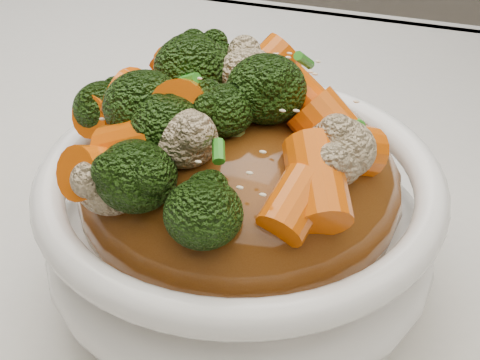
% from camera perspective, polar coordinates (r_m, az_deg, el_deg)
% --- Properties ---
extents(tablecloth, '(1.20, 0.80, 0.04)m').
position_cam_1_polar(tablecloth, '(0.44, -1.21, -7.54)').
color(tablecloth, silver).
rests_on(tablecloth, dining_table).
extents(bowl, '(0.26, 0.26, 0.08)m').
position_cam_1_polar(bowl, '(0.37, -0.00, -4.02)').
color(bowl, white).
rests_on(bowl, tablecloth).
extents(sauce_base, '(0.21, 0.21, 0.09)m').
position_cam_1_polar(sauce_base, '(0.35, -0.00, -0.39)').
color(sauce_base, '#633511').
rests_on(sauce_base, bowl).
extents(carrots, '(0.21, 0.21, 0.05)m').
position_cam_1_polar(carrots, '(0.32, -0.00, 8.51)').
color(carrots, '#E35B07').
rests_on(carrots, sauce_base).
extents(broccoli, '(0.21, 0.21, 0.04)m').
position_cam_1_polar(broccoli, '(0.32, -0.00, 8.36)').
color(broccoli, black).
rests_on(broccoli, sauce_base).
extents(cauliflower, '(0.21, 0.21, 0.04)m').
position_cam_1_polar(cauliflower, '(0.32, -0.00, 8.05)').
color(cauliflower, '#C8B288').
rests_on(cauliflower, sauce_base).
extents(scallions, '(0.16, 0.16, 0.02)m').
position_cam_1_polar(scallions, '(0.32, -0.00, 8.67)').
color(scallions, '#2F8F21').
rests_on(scallions, sauce_base).
extents(sesame_seeds, '(0.19, 0.19, 0.01)m').
position_cam_1_polar(sesame_seeds, '(0.32, -0.00, 8.67)').
color(sesame_seeds, beige).
rests_on(sesame_seeds, sauce_base).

